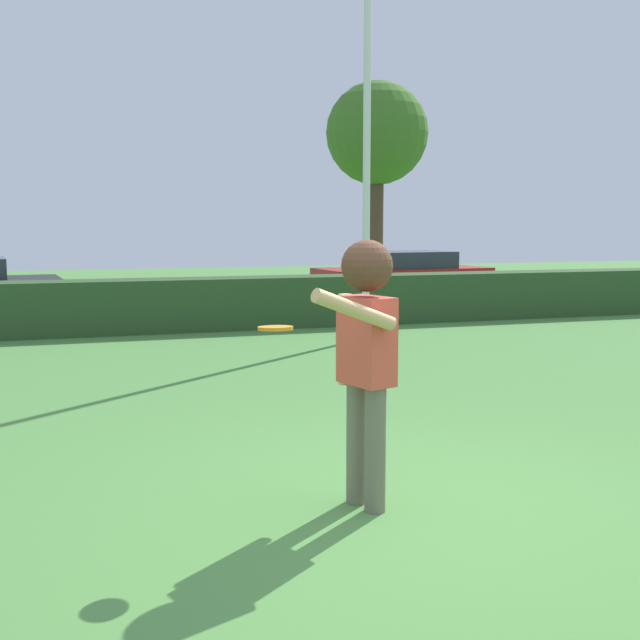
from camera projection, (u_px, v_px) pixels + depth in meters
The scene contains 7 objects.
ground_plane at pixel (412, 511), 5.16m from camera, with size 60.00×60.00×0.00m, color #508B40.
person at pixel (365, 339), 5.09m from camera, with size 0.67×0.71×1.79m.
frisbee at pixel (275, 328), 4.85m from camera, with size 0.22×0.22×0.03m.
lamppost at pixel (367, 107), 12.55m from camera, with size 0.24×0.24×6.89m.
hedge_row at pixel (194, 304), 14.04m from camera, with size 23.98×0.90×0.93m, color #2D4C26.
parked_car_red at pixel (403, 274), 18.98m from camera, with size 4.35×2.14×1.25m.
maple_tree at pixel (377, 135), 23.35m from camera, with size 3.07×3.07×6.16m.
Camera 1 is at (-2.10, -4.54, 1.88)m, focal length 43.74 mm.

